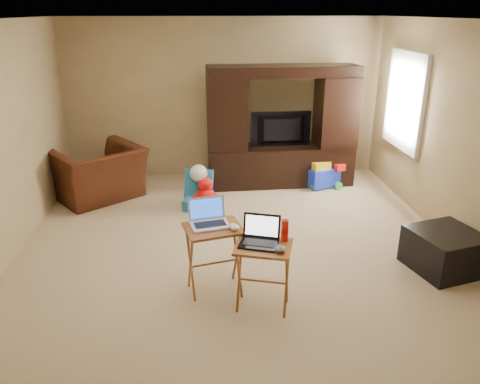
{
  "coord_description": "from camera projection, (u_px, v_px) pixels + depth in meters",
  "views": [
    {
      "loc": [
        -0.39,
        -4.76,
        2.58
      ],
      "look_at": [
        0.0,
        -0.2,
        0.8
      ],
      "focal_mm": 35.0,
      "sensor_mm": 36.0,
      "label": 1
    }
  ],
  "objects": [
    {
      "name": "floor",
      "position": [
        239.0,
        250.0,
        5.38
      ],
      "size": [
        5.5,
        5.5,
        0.0
      ],
      "primitive_type": "plane",
      "color": "#D1B690",
      "rests_on": "ground"
    },
    {
      "name": "ceiling",
      "position": [
        238.0,
        19.0,
        4.48
      ],
      "size": [
        5.5,
        5.5,
        0.0
      ],
      "primitive_type": "plane",
      "rotation": [
        3.14,
        0.0,
        0.0
      ],
      "color": "silver",
      "rests_on": "ground"
    },
    {
      "name": "wall_back",
      "position": [
        224.0,
        99.0,
        7.48
      ],
      "size": [
        5.0,
        0.0,
        5.0
      ],
      "primitive_type": "plane",
      "rotation": [
        1.57,
        0.0,
        0.0
      ],
      "color": "tan",
      "rests_on": "ground"
    },
    {
      "name": "wall_front",
      "position": [
        283.0,
        291.0,
        2.38
      ],
      "size": [
        5.0,
        0.0,
        5.0
      ],
      "primitive_type": "plane",
      "rotation": [
        -1.57,
        0.0,
        0.0
      ],
      "color": "tan",
      "rests_on": "ground"
    },
    {
      "name": "wall_right",
      "position": [
        465.0,
        140.0,
        5.13
      ],
      "size": [
        0.0,
        5.5,
        5.5
      ],
      "primitive_type": "plane",
      "rotation": [
        1.57,
        0.0,
        -1.57
      ],
      "color": "tan",
      "rests_on": "ground"
    },
    {
      "name": "window_pane",
      "position": [
        406.0,
        101.0,
        6.51
      ],
      "size": [
        0.0,
        1.2,
        1.2
      ],
      "primitive_type": "plane",
      "rotation": [
        1.57,
        0.0,
        -1.57
      ],
      "color": "white",
      "rests_on": "ground"
    },
    {
      "name": "window_frame",
      "position": [
        405.0,
        101.0,
        6.51
      ],
      "size": [
        0.06,
        1.14,
        1.34
      ],
      "primitive_type": "cube",
      "color": "white",
      "rests_on": "ground"
    },
    {
      "name": "entertainment_center",
      "position": [
        281.0,
        127.0,
        7.14
      ],
      "size": [
        2.26,
        0.63,
        1.83
      ],
      "primitive_type": "cube",
      "rotation": [
        0.0,
        0.0,
        0.03
      ],
      "color": "black",
      "rests_on": "floor"
    },
    {
      "name": "television",
      "position": [
        282.0,
        130.0,
        7.11
      ],
      "size": [
        0.93,
        0.15,
        0.54
      ],
      "primitive_type": "imported",
      "rotation": [
        0.0,
        0.0,
        3.17
      ],
      "color": "black",
      "rests_on": "entertainment_center"
    },
    {
      "name": "recliner",
      "position": [
        98.0,
        173.0,
        6.76
      ],
      "size": [
        1.54,
        1.52,
        0.76
      ],
      "primitive_type": "imported",
      "rotation": [
        0.0,
        0.0,
        3.8
      ],
      "color": "#481C0F",
      "rests_on": "floor"
    },
    {
      "name": "child_rocker",
      "position": [
        199.0,
        190.0,
        6.44
      ],
      "size": [
        0.5,
        0.54,
        0.53
      ],
      "primitive_type": null,
      "rotation": [
        0.0,
        0.0,
        -0.27
      ],
      "color": "#1C699C",
      "rests_on": "floor"
    },
    {
      "name": "plush_toy",
      "position": [
        205.0,
        192.0,
        6.52
      ],
      "size": [
        0.39,
        0.33,
        0.43
      ],
      "primitive_type": null,
      "color": "red",
      "rests_on": "floor"
    },
    {
      "name": "push_toy",
      "position": [
        325.0,
        173.0,
        7.27
      ],
      "size": [
        0.69,
        0.59,
        0.43
      ],
      "primitive_type": null,
      "rotation": [
        0.0,
        0.0,
        0.38
      ],
      "color": "#1932CD",
      "rests_on": "floor"
    },
    {
      "name": "ottoman",
      "position": [
        445.0,
        251.0,
        4.93
      ],
      "size": [
        0.81,
        0.81,
        0.43
      ],
      "primitive_type": "cube",
      "rotation": [
        0.0,
        0.0,
        0.26
      ],
      "color": "black",
      "rests_on": "floor"
    },
    {
      "name": "tray_table_left",
      "position": [
        214.0,
        259.0,
        4.51
      ],
      "size": [
        0.61,
        0.53,
        0.68
      ],
      "primitive_type": "cube",
      "rotation": [
        0.0,
        0.0,
        0.25
      ],
      "color": "brown",
      "rests_on": "floor"
    },
    {
      "name": "tray_table_right",
      "position": [
        263.0,
        277.0,
        4.24
      ],
      "size": [
        0.58,
        0.52,
        0.64
      ],
      "primitive_type": "cube",
      "rotation": [
        0.0,
        0.0,
        -0.28
      ],
      "color": "#995C25",
      "rests_on": "floor"
    },
    {
      "name": "laptop_left",
      "position": [
        210.0,
        214.0,
        4.37
      ],
      "size": [
        0.41,
        0.36,
        0.24
      ],
      "primitive_type": "cube",
      "rotation": [
        0.0,
        0.0,
        0.21
      ],
      "color": "silver",
      "rests_on": "tray_table_left"
    },
    {
      "name": "laptop_right",
      "position": [
        259.0,
        233.0,
        4.1
      ],
      "size": [
        0.41,
        0.37,
        0.24
      ],
      "primitive_type": "cube",
      "rotation": [
        0.0,
        0.0,
        -0.32
      ],
      "color": "black",
      "rests_on": "tray_table_right"
    },
    {
      "name": "mouse_left",
      "position": [
        234.0,
        227.0,
        4.33
      ],
      "size": [
        0.14,
        0.16,
        0.06
      ],
      "primitive_type": "ellipsoid",
      "rotation": [
        0.0,
        0.0,
        0.42
      ],
      "color": "silver",
      "rests_on": "tray_table_left"
    },
    {
      "name": "mouse_right",
      "position": [
        280.0,
        249.0,
        4.01
      ],
      "size": [
        0.12,
        0.15,
        0.05
      ],
      "primitive_type": "ellipsoid",
      "rotation": [
        0.0,
        0.0,
        -0.34
      ],
      "color": "#454449",
      "rests_on": "tray_table_right"
    },
    {
      "name": "water_bottle",
      "position": [
        285.0,
        231.0,
        4.18
      ],
      "size": [
        0.06,
        0.06,
        0.2
      ],
      "primitive_type": "cylinder",
      "color": "red",
      "rests_on": "tray_table_right"
    }
  ]
}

